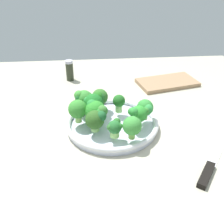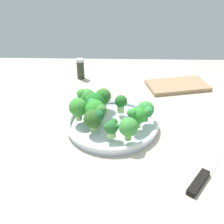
% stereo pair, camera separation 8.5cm
% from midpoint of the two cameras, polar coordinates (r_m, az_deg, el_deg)
% --- Properties ---
extents(ground_plane, '(1.30, 1.30, 0.03)m').
position_cam_midpoint_polar(ground_plane, '(0.89, 4.08, -4.11)').
color(ground_plane, '#B1AC96').
extents(bowl, '(0.30, 0.30, 0.03)m').
position_cam_midpoint_polar(bowl, '(0.87, 2.79, -2.59)').
color(bowl, silver).
rests_on(bowl, ground_plane).
extents(broccoli_floret_0, '(0.06, 0.06, 0.08)m').
position_cam_midpoint_polar(broccoli_floret_0, '(0.85, -4.32, 1.08)').
color(broccoli_floret_0, '#9ED468').
rests_on(broccoli_floret_0, bowl).
extents(broccoli_floret_1, '(0.04, 0.04, 0.06)m').
position_cam_midpoint_polar(broccoli_floret_1, '(0.89, 4.50, 2.02)').
color(broccoli_floret_1, '#9ACE74').
rests_on(broccoli_floret_1, bowl).
extents(broccoli_floret_2, '(0.06, 0.05, 0.07)m').
position_cam_midpoint_polar(broccoli_floret_2, '(0.81, 8.16, -0.80)').
color(broccoli_floret_2, '#90BD66').
rests_on(broccoli_floret_2, bowl).
extents(broccoli_floret_3, '(0.07, 0.07, 0.07)m').
position_cam_midpoint_polar(broccoli_floret_3, '(0.88, -0.73, 2.18)').
color(broccoli_floret_3, '#96CF64').
rests_on(broccoli_floret_3, bowl).
extents(broccoli_floret_4, '(0.06, 0.06, 0.07)m').
position_cam_midpoint_polar(broccoli_floret_4, '(0.80, -0.83, -1.43)').
color(broccoli_floret_4, '#80B65B').
rests_on(broccoli_floret_4, bowl).
extents(broccoli_floret_5, '(0.06, 0.06, 0.07)m').
position_cam_midpoint_polar(broccoli_floret_5, '(0.76, 6.70, -3.22)').
color(broccoli_floret_5, '#83C34D').
rests_on(broccoli_floret_5, bowl).
extents(broccoli_floret_6, '(0.06, 0.05, 0.07)m').
position_cam_midpoint_polar(broccoli_floret_6, '(0.92, 0.51, 3.22)').
color(broccoli_floret_6, '#94C770').
rests_on(broccoli_floret_6, bowl).
extents(broccoli_floret_7, '(0.05, 0.04, 0.05)m').
position_cam_midpoint_polar(broccoli_floret_7, '(0.77, 3.01, -3.38)').
color(broccoli_floret_7, '#92CB66').
rests_on(broccoli_floret_7, bowl).
extents(broccoli_floret_8, '(0.05, 0.06, 0.07)m').
position_cam_midpoint_polar(broccoli_floret_8, '(0.84, 10.10, 0.21)').
color(broccoli_floret_8, '#90CF69').
rests_on(broccoli_floret_8, bowl).
extents(broccoli_floret_9, '(0.07, 0.07, 0.08)m').
position_cam_midpoint_polar(broccoli_floret_9, '(0.83, -0.57, 0.33)').
color(broccoli_floret_9, '#7DBE5C').
rests_on(broccoli_floret_9, bowl).
extents(broccoli_floret_10, '(0.06, 0.07, 0.08)m').
position_cam_midpoint_polar(broccoli_floret_10, '(0.89, -2.84, 2.96)').
color(broccoli_floret_10, '#84BC50').
rests_on(broccoli_floret_10, bowl).
extents(knife, '(0.18, 0.23, 0.01)m').
position_cam_midpoint_polar(knife, '(0.76, 22.32, -11.88)').
color(knife, silver).
rests_on(knife, ground_plane).
extents(cutting_board, '(0.27, 0.19, 0.02)m').
position_cam_midpoint_polar(cutting_board, '(1.18, 15.69, 5.39)').
color(cutting_board, '#9B7856').
rests_on(cutting_board, ground_plane).
extents(pepper_shaker, '(0.03, 0.03, 0.09)m').
position_cam_midpoint_polar(pepper_shaker, '(1.21, -4.73, 9.10)').
color(pepper_shaker, '#292F20').
rests_on(pepper_shaker, ground_plane).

